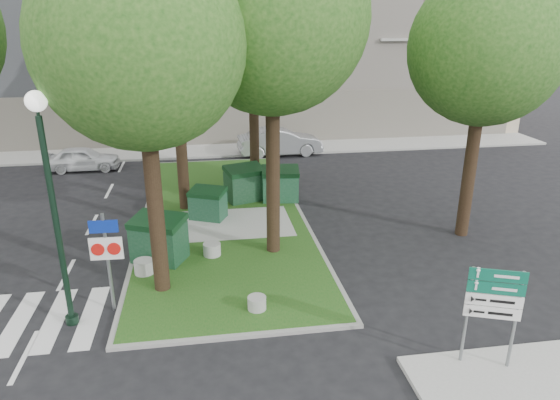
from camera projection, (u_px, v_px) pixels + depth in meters
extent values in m
plane|color=black|center=(219.00, 338.00, 12.25)|extent=(120.00, 120.00, 0.00)
cube|color=#1A4D16|center=(223.00, 216.00, 19.73)|extent=(6.00, 16.00, 0.12)
cube|color=gray|center=(223.00, 216.00, 19.74)|extent=(6.30, 16.30, 0.10)
cube|color=#999993|center=(206.00, 151.00, 29.41)|extent=(42.00, 3.00, 0.12)
cube|color=silver|center=(73.00, 317.00, 13.10)|extent=(5.00, 3.00, 0.01)
cube|color=#BFA98F|center=(198.00, 9.00, 33.66)|extent=(41.00, 12.00, 16.00)
cylinder|color=black|center=(154.00, 190.00, 13.30)|extent=(0.44, 0.44, 6.16)
sphere|color=#1B4913|center=(140.00, 44.00, 12.02)|extent=(5.20, 5.20, 5.20)
cylinder|color=black|center=(273.00, 156.00, 15.57)|extent=(0.44, 0.44, 6.72)
sphere|color=#1B4913|center=(272.00, 17.00, 14.18)|extent=(5.60, 5.60, 5.60)
cylinder|color=black|center=(181.00, 140.00, 19.46)|extent=(0.44, 0.44, 5.88)
sphere|color=#1B4913|center=(174.00, 44.00, 18.24)|extent=(4.80, 4.80, 4.80)
cylinder|color=black|center=(254.00, 110.00, 22.52)|extent=(0.44, 0.44, 7.00)
sphere|color=#1B4913|center=(252.00, 10.00, 21.06)|extent=(5.80, 5.80, 5.80)
cylinder|color=black|center=(472.00, 156.00, 17.19)|extent=(0.44, 0.44, 5.88)
sphere|color=#1B4913|center=(486.00, 48.00, 15.97)|extent=(5.00, 5.00, 5.00)
cube|color=#0E351C|center=(159.00, 242.00, 15.81)|extent=(1.86, 1.62, 1.23)
cube|color=black|center=(157.00, 221.00, 15.57)|extent=(1.94, 1.71, 0.35)
cube|color=#113A22|center=(208.00, 206.00, 19.16)|extent=(1.52, 1.31, 1.00)
cube|color=black|center=(207.00, 192.00, 18.96)|extent=(1.58, 1.38, 0.29)
cube|color=#0F321A|center=(245.00, 186.00, 21.13)|extent=(1.80, 1.49, 1.22)
cube|color=black|center=(245.00, 170.00, 20.88)|extent=(1.88, 1.58, 0.35)
cube|color=#144227|center=(280.00, 186.00, 21.12)|extent=(1.60, 1.18, 1.17)
cube|color=black|center=(280.00, 171.00, 20.89)|extent=(1.66, 1.26, 0.34)
cylinder|color=#9F9E9A|center=(144.00, 267.00, 15.09)|extent=(0.59, 0.59, 0.42)
cylinder|color=#969692|center=(257.00, 303.00, 13.22)|extent=(0.50, 0.50, 0.35)
cylinder|color=#9B9B96|center=(212.00, 249.00, 16.24)|extent=(0.57, 0.57, 0.41)
cylinder|color=orange|center=(274.00, 169.00, 24.35)|extent=(0.43, 0.43, 0.75)
cylinder|color=black|center=(57.00, 227.00, 11.96)|extent=(0.15, 0.15, 5.37)
cylinder|color=black|center=(72.00, 319.00, 12.84)|extent=(0.32, 0.32, 0.21)
sphere|color=white|center=(36.00, 101.00, 10.93)|extent=(0.47, 0.47, 0.47)
cylinder|color=slate|center=(109.00, 264.00, 12.97)|extent=(0.09, 0.09, 2.79)
cube|color=navy|center=(104.00, 226.00, 12.61)|extent=(0.73, 0.07, 0.34)
cube|color=white|center=(106.00, 248.00, 12.82)|extent=(0.84, 0.08, 0.61)
cylinder|color=red|center=(98.00, 249.00, 12.79)|extent=(0.34, 0.05, 0.34)
cylinder|color=red|center=(115.00, 248.00, 12.85)|extent=(0.34, 0.05, 0.34)
cylinder|color=slate|center=(467.00, 315.00, 10.89)|extent=(0.09, 0.09, 2.35)
cylinder|color=slate|center=(515.00, 320.00, 10.71)|extent=(0.09, 0.09, 2.35)
cube|color=#0B5840|center=(498.00, 275.00, 10.44)|extent=(1.11, 0.45, 0.27)
cube|color=#0B5840|center=(496.00, 288.00, 10.55)|extent=(1.11, 0.45, 0.27)
cube|color=white|center=(494.00, 300.00, 10.65)|extent=(1.11, 0.45, 0.27)
cube|color=white|center=(492.00, 312.00, 10.75)|extent=(1.11, 0.45, 0.27)
imported|color=white|center=(83.00, 159.00, 25.67)|extent=(3.63, 1.46, 1.24)
imported|color=#929499|center=(280.00, 142.00, 28.49)|extent=(4.87, 2.02, 1.57)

